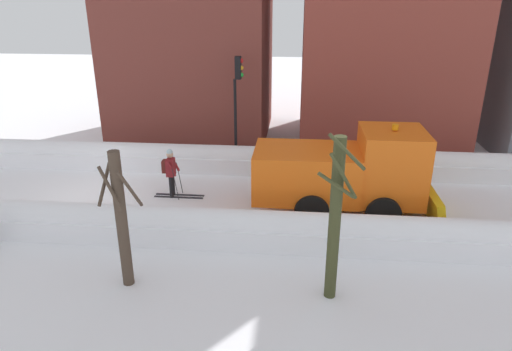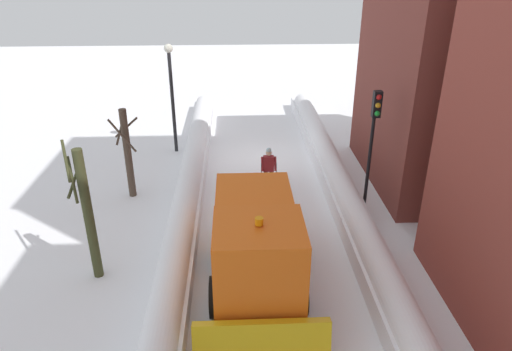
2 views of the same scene
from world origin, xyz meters
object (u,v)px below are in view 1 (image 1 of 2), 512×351
Objects in this scene: skier at (171,171)px; traffic_light_pole at (237,91)px; bare_tree_near at (121,218)px; plow_truck at (347,172)px; bare_tree_mid at (335,218)px.

skier is 4.55m from traffic_light_pole.
bare_tree_near reaches higher than skier.
plow_truck is at bearing 82.75° from skier.
bare_tree_mid is (8.93, 3.41, -1.09)m from traffic_light_pole.
bare_tree_mid reaches higher than bare_tree_near.
plow_truck is at bearing 128.66° from bare_tree_near.
bare_tree_mid is at bearing -8.70° from plow_truck.
plow_truck is at bearing 44.33° from traffic_light_pole.
bare_tree_near is at bearing 3.28° from skier.
plow_truck is 4.79m from bare_tree_mid.
traffic_light_pole reaches higher than plow_truck.
bare_tree_near is at bearing -90.58° from bare_tree_mid.
skier is 0.42× the size of bare_tree_mid.
plow_truck is 7.44m from bare_tree_near.
bare_tree_mid is at bearing 20.93° from traffic_light_pole.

